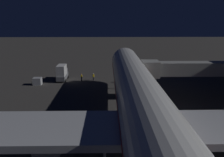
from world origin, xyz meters
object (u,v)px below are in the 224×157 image
baggage_container_spare (37,81)px  traffic_cone_nose_port (133,81)px  jet_bridge (190,69)px  ground_crew_marshaller_fwd (81,77)px  airliner_at_gate (148,118)px  ground_crew_by_belt_loader (93,76)px  ops_van (62,73)px  traffic_cone_nose_starboard (115,81)px

baggage_container_spare → traffic_cone_nose_port: bearing=-175.7°
jet_bridge → ground_crew_marshaller_fwd: size_ratio=12.12×
airliner_at_gate → ground_crew_by_belt_loader: size_ratio=39.74×
ground_crew_marshaller_fwd → ground_crew_by_belt_loader: bearing=-168.2°
ops_van → traffic_cone_nose_starboard: 13.09m
baggage_container_spare → ground_crew_by_belt_loader: size_ratio=1.05×
ground_crew_marshaller_fwd → traffic_cone_nose_starboard: size_ratio=3.22×
baggage_container_spare → traffic_cone_nose_port: 22.24m
ops_van → jet_bridge: bearing=152.4°
airliner_at_gate → jet_bridge: bearing=-117.1°
ground_crew_by_belt_loader → airliner_at_gate: bearing=101.4°
airliner_at_gate → traffic_cone_nose_port: size_ratio=128.00×
ground_crew_marshaller_fwd → traffic_cone_nose_port: ground_crew_marshaller_fwd is taller
baggage_container_spare → traffic_cone_nose_starboard: bearing=-174.7°
baggage_container_spare → ground_crew_marshaller_fwd: (-9.77, -3.23, 0.15)m
traffic_cone_nose_port → traffic_cone_nose_starboard: bearing=0.0°
ground_crew_marshaller_fwd → traffic_cone_nose_port: (-12.40, 1.57, -0.70)m
jet_bridge → traffic_cone_nose_starboard: jet_bridge is taller
ops_van → ground_crew_marshaller_fwd: size_ratio=3.24×
ops_van → traffic_cone_nose_port: size_ratio=10.45×
jet_bridge → baggage_container_spare: (31.54, -9.95, -4.86)m
airliner_at_gate → traffic_cone_nose_starboard: (2.20, -34.20, -5.32)m
baggage_container_spare → traffic_cone_nose_starboard: size_ratio=3.38×
airliner_at_gate → ops_van: bearing=-67.7°
traffic_cone_nose_port → airliner_at_gate: bearing=86.3°
airliner_at_gate → ground_crew_marshaller_fwd: size_ratio=39.72×
ground_crew_by_belt_loader → jet_bridge: bearing=143.9°
airliner_at_gate → jet_bridge: airliner_at_gate is taller
ops_van → traffic_cone_nose_port: bearing=172.4°
airliner_at_gate → jet_bridge: size_ratio=3.28×
ground_crew_by_belt_loader → traffic_cone_nose_starboard: ground_crew_by_belt_loader is taller
traffic_cone_nose_port → ops_van: bearing=-7.6°
jet_bridge → ground_crew_marshaller_fwd: (21.76, -13.19, -4.72)m
baggage_container_spare → traffic_cone_nose_port: size_ratio=3.38×
airliner_at_gate → ground_crew_by_belt_loader: 37.39m
airliner_at_gate → traffic_cone_nose_port: airliner_at_gate is taller
ops_van → traffic_cone_nose_port: ops_van is taller
ground_crew_by_belt_loader → traffic_cone_nose_port: 9.81m
jet_bridge → traffic_cone_nose_port: 15.88m
ground_crew_by_belt_loader → traffic_cone_nose_starboard: size_ratio=3.22×
ops_van → ground_crew_by_belt_loader: ops_van is taller
ops_van → ground_crew_marshaller_fwd: 4.93m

